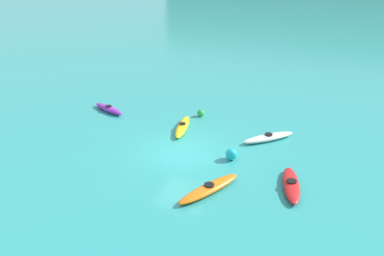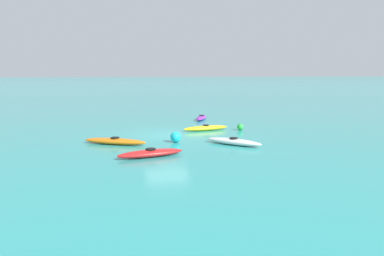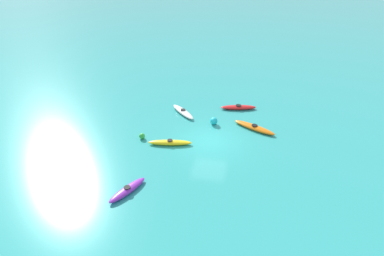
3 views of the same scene
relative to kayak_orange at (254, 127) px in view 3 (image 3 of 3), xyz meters
The scene contains 8 objects.
ground_plane 3.76m from the kayak_orange, 127.91° to the left, with size 600.00×600.00×0.00m, color teal.
kayak_orange is the anchor object (origin of this frame).
kayak_purple 10.88m from the kayak_orange, 142.64° to the left, with size 2.62×1.63×0.37m.
kayak_red 3.51m from the kayak_orange, 24.91° to the left, with size 1.34×3.04×0.37m.
kayak_yellow 6.55m from the kayak_orange, 121.11° to the left, with size 1.13×3.06×0.37m.
kayak_white 6.01m from the kayak_orange, 76.73° to the left, with size 2.62×2.55×0.37m.
buoy_green 8.36m from the kayak_orange, 111.44° to the left, with size 0.42×0.42×0.42m, color green.
buoy_cyan 3.10m from the kayak_orange, 87.86° to the left, with size 0.57×0.57×0.57m, color #19B7C6.
Camera 3 is at (-19.01, -2.83, 12.04)m, focal length 29.90 mm.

